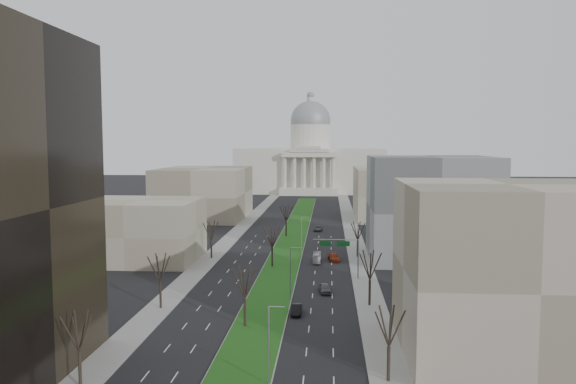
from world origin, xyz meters
The scene contains 28 objects.
ground centered at (0.00, 120.00, 0.00)m, with size 600.00×600.00×0.00m, color black.
median centered at (0.00, 118.99, 0.10)m, with size 8.00×222.03×0.20m.
sidewalk_left centered at (-17.50, 95.00, 0.07)m, with size 5.00×330.00×0.15m, color gray.
sidewalk_right centered at (17.50, 95.00, 0.07)m, with size 5.00×330.00×0.15m, color gray.
capitol centered at (0.00, 269.59, 16.31)m, with size 80.00×46.00×55.00m.
building_beige_left centered at (-33.00, 85.00, 7.00)m, with size 26.00×22.00×14.00m, color tan.
building_tan_right centered at (33.00, 32.00, 11.00)m, with size 26.00×24.00×22.00m, color gray.
building_grey_right centered at (34.00, 92.00, 12.00)m, with size 28.00×26.00×24.00m, color #5A5C5F.
building_far_left centered at (-35.00, 160.00, 9.00)m, with size 30.00×40.00×18.00m, color gray.
building_far_right centered at (35.00, 165.00, 9.00)m, with size 30.00×40.00×18.00m, color tan.
tree_left_near centered at (-17.20, 18.00, 6.61)m, with size 5.10×5.10×9.18m.
tree_left_mid centered at (-17.20, 48.00, 7.00)m, with size 5.40×5.40×9.72m.
tree_left_far centered at (-17.20, 88.00, 6.84)m, with size 5.28×5.28×9.50m.
tree_right_near centered at (17.20, 22.00, 6.69)m, with size 5.16×5.16×9.29m.
tree_right_mid centered at (17.20, 52.00, 7.16)m, with size 5.52×5.52×9.94m.
tree_right_far centered at (17.20, 92.00, 6.53)m, with size 5.04×5.04×9.07m.
tree_median_a centered at (-2.00, 40.00, 7.00)m, with size 5.40×5.40×9.72m.
tree_median_b centered at (-2.00, 80.00, 7.00)m, with size 5.40×5.40×9.72m.
tree_median_c centered at (-2.00, 120.00, 7.00)m, with size 5.40×5.40×9.72m.
streetlamp_median_a centered at (3.76, 20.00, 4.81)m, with size 1.90×0.20×9.16m.
streetlamp_median_b centered at (3.76, 55.00, 4.81)m, with size 1.90×0.20×9.16m.
streetlamp_median_c centered at (3.76, 95.00, 4.81)m, with size 1.90×0.20×9.16m.
mast_arm_signs centered at (13.49, 70.03, 6.11)m, with size 9.12×0.24×8.09m.
car_grey_near centered at (9.68, 59.62, 0.85)m, with size 2.00×4.96×1.69m, color #505158.
car_black centered at (5.30, 46.48, 0.77)m, with size 1.64×4.69×1.55m, color black.
car_red centered at (11.55, 87.56, 0.83)m, with size 2.32×5.70×1.66m, color maroon.
car_grey_far centered at (7.06, 131.42, 0.74)m, with size 2.47×5.35×1.49m, color #505258.
box_van centered at (7.68, 86.07, 1.02)m, with size 1.71×7.29×2.03m, color silver.
Camera 1 is at (10.29, -40.48, 27.24)m, focal length 35.00 mm.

